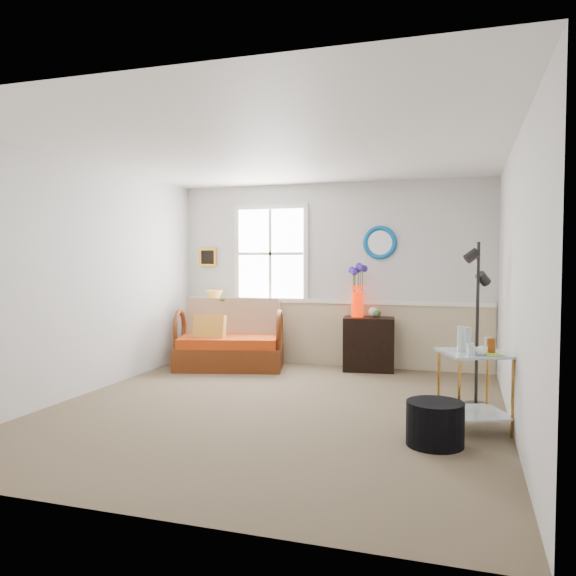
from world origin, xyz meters
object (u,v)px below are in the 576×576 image
(cabinet, at_px, (369,344))
(floor_lamp, at_px, (477,325))
(ottoman, at_px, (435,424))
(loveseat, at_px, (230,334))
(lamp_stand, at_px, (214,342))
(side_table, at_px, (474,391))

(cabinet, distance_m, floor_lamp, 2.10)
(ottoman, bearing_deg, floor_lamp, 76.10)
(cabinet, xyz_separation_m, ottoman, (1.02, -2.91, -0.18))
(loveseat, bearing_deg, lamp_stand, 122.95)
(cabinet, height_order, ottoman, cabinet)
(lamp_stand, relative_size, floor_lamp, 0.34)
(loveseat, xyz_separation_m, ottoman, (2.90, -2.48, -0.30))
(lamp_stand, distance_m, side_table, 4.32)
(lamp_stand, distance_m, ottoman, 4.38)
(cabinet, xyz_separation_m, floor_lamp, (1.37, -1.52, 0.48))
(loveseat, xyz_separation_m, floor_lamp, (3.24, -1.09, 0.37))
(side_table, bearing_deg, lamp_stand, 147.08)
(loveseat, xyz_separation_m, side_table, (3.21, -1.97, -0.12))
(loveseat, bearing_deg, ottoman, -55.35)
(cabinet, bearing_deg, loveseat, -174.94)
(floor_lamp, xyz_separation_m, ottoman, (-0.34, -1.39, -0.67))
(lamp_stand, relative_size, ottoman, 1.25)
(floor_lamp, height_order, ottoman, floor_lamp)
(loveseat, height_order, lamp_stand, loveseat)
(lamp_stand, bearing_deg, loveseat, -42.29)
(lamp_stand, height_order, floor_lamp, floor_lamp)
(loveseat, distance_m, ottoman, 3.83)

